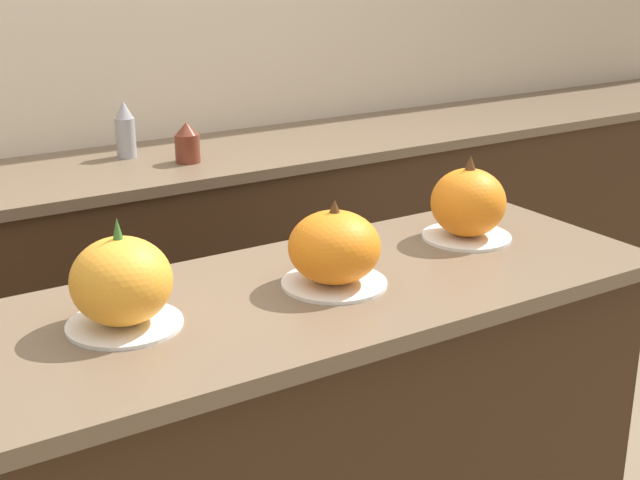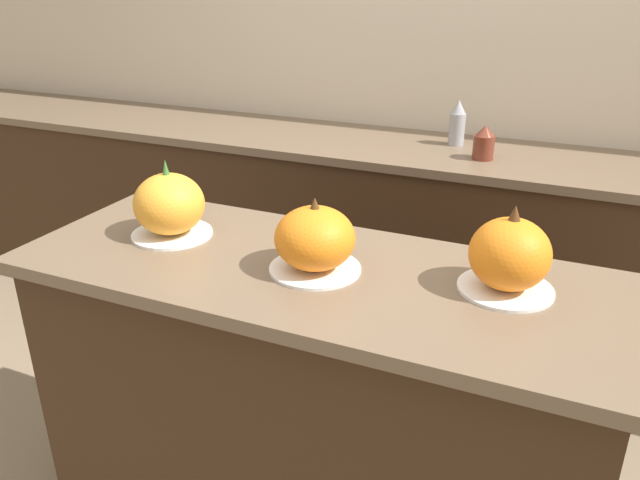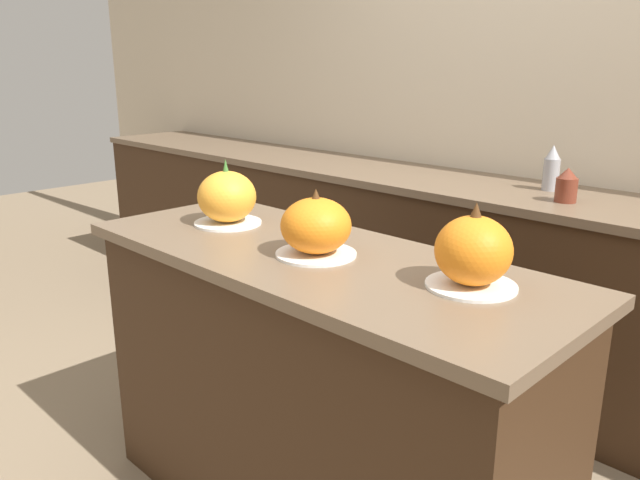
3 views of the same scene
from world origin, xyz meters
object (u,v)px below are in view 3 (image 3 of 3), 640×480
pumpkin_cake_left (227,198)px  bottle_short (567,186)px  pumpkin_cake_center (316,227)px  bottle_tall (552,169)px  pumpkin_cake_right (473,253)px

pumpkin_cake_left → bottle_short: bearing=60.2°
pumpkin_cake_center → bottle_tall: bearing=88.0°
pumpkin_cake_left → bottle_tall: pumpkin_cake_left is taller
bottle_tall → bottle_short: bottle_tall is taller
pumpkin_cake_center → bottle_short: size_ratio=1.70×
pumpkin_cake_left → bottle_short: (0.64, 1.12, -0.03)m
pumpkin_cake_left → bottle_tall: (0.50, 1.30, 0.00)m
pumpkin_cake_center → bottle_short: pumpkin_cake_center is taller
pumpkin_cake_center → pumpkin_cake_right: size_ratio=1.04×
pumpkin_cake_right → pumpkin_cake_left: bearing=-177.2°
pumpkin_cake_left → pumpkin_cake_right: bearing=2.8°
bottle_short → bottle_tall: bearing=129.7°
bottle_tall → pumpkin_cake_center: bearing=-92.0°
pumpkin_cake_center → pumpkin_cake_right: pumpkin_cake_right is taller
pumpkin_cake_right → bottle_short: size_ratio=1.64×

